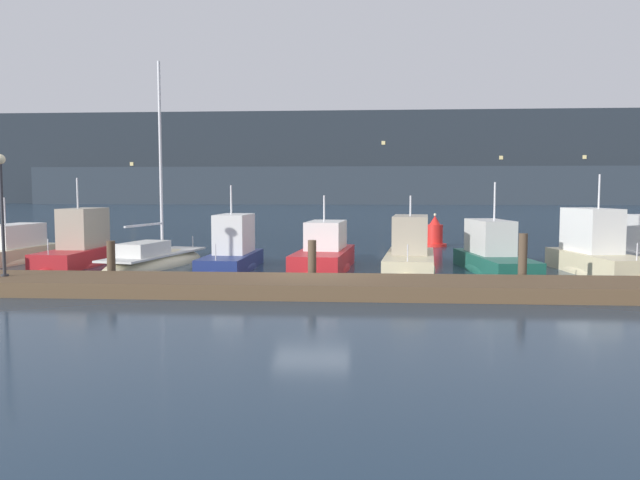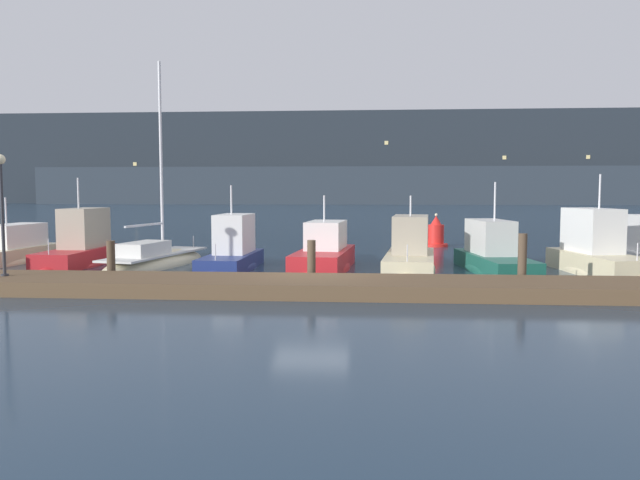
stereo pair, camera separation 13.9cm
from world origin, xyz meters
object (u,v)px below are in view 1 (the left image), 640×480
(motorboat_berth_6, at_px, (410,261))
(channel_buoy, at_px, (435,234))
(motorboat_berth_5, at_px, (324,262))
(motorboat_berth_1, at_px, (6,257))
(motorboat_berth_7, at_px, (493,264))
(motorboat_berth_8, at_px, (597,262))
(motorboat_berth_4, at_px, (232,260))
(motorboat_berth_2, at_px, (80,254))
(sailboat_berth_3, at_px, (155,264))
(dock_lamppost, at_px, (1,194))

(motorboat_berth_6, xyz_separation_m, channel_buoy, (2.12, 10.22, 0.32))
(motorboat_berth_5, bearing_deg, channel_buoy, 62.22)
(motorboat_berth_1, height_order, channel_buoy, motorboat_berth_1)
(motorboat_berth_7, relative_size, channel_buoy, 3.50)
(motorboat_berth_7, height_order, motorboat_berth_8, motorboat_berth_8)
(motorboat_berth_4, xyz_separation_m, motorboat_berth_5, (3.68, 0.08, -0.07))
(motorboat_berth_2, xyz_separation_m, sailboat_berth_3, (3.28, -0.23, -0.38))
(motorboat_berth_1, relative_size, motorboat_berth_2, 1.21)
(motorboat_berth_4, relative_size, motorboat_berth_8, 0.91)
(motorboat_berth_1, height_order, motorboat_berth_8, motorboat_berth_8)
(sailboat_berth_3, distance_m, channel_buoy, 16.07)
(motorboat_berth_2, distance_m, motorboat_berth_4, 6.64)
(motorboat_berth_2, xyz_separation_m, dock_lamppost, (0.61, -6.48, 2.53))
(motorboat_berth_4, relative_size, motorboat_berth_5, 0.89)
(motorboat_berth_4, xyz_separation_m, motorboat_berth_6, (7.08, 0.33, -0.01))
(motorboat_berth_1, height_order, motorboat_berth_7, motorboat_berth_7)
(motorboat_berth_2, height_order, dock_lamppost, dock_lamppost)
(motorboat_berth_2, relative_size, channel_buoy, 3.06)
(sailboat_berth_3, xyz_separation_m, motorboat_berth_5, (7.00, -0.42, 0.20))
(motorboat_berth_2, height_order, motorboat_berth_8, motorboat_berth_8)
(motorboat_berth_1, relative_size, motorboat_berth_8, 1.15)
(motorboat_berth_2, xyz_separation_m, motorboat_berth_7, (16.85, -0.83, -0.17))
(motorboat_berth_5, distance_m, dock_lamppost, 11.61)
(motorboat_berth_7, xyz_separation_m, motorboat_berth_8, (3.79, -0.22, 0.14))
(motorboat_berth_7, bearing_deg, motorboat_berth_5, 178.51)
(motorboat_berth_1, xyz_separation_m, motorboat_berth_7, (20.38, -1.37, 0.05))
(motorboat_berth_8, relative_size, dock_lamppost, 1.57)
(motorboat_berth_2, bearing_deg, channel_buoy, 31.86)
(sailboat_berth_3, xyz_separation_m, motorboat_berth_6, (10.40, -0.17, 0.25))
(motorboat_berth_7, bearing_deg, motorboat_berth_1, 176.17)
(motorboat_berth_1, xyz_separation_m, motorboat_berth_6, (17.21, -0.94, 0.10))
(sailboat_berth_3, relative_size, motorboat_berth_6, 1.40)
(motorboat_berth_4, bearing_deg, channel_buoy, 48.93)
(motorboat_berth_2, bearing_deg, motorboat_berth_7, -2.80)
(motorboat_berth_6, relative_size, channel_buoy, 3.52)
(sailboat_berth_3, relative_size, motorboat_berth_8, 1.52)
(motorboat_berth_1, xyz_separation_m, motorboat_berth_5, (13.81, -1.19, 0.04))
(motorboat_berth_7, bearing_deg, motorboat_berth_4, 179.49)
(motorboat_berth_5, relative_size, motorboat_berth_8, 1.03)
(motorboat_berth_6, relative_size, dock_lamppost, 1.71)
(motorboat_berth_8, bearing_deg, dock_lamppost, -164.82)
(motorboat_berth_1, bearing_deg, sailboat_berth_3, -6.48)
(motorboat_berth_4, height_order, motorboat_berth_8, motorboat_berth_8)
(sailboat_berth_3, height_order, motorboat_berth_5, sailboat_berth_3)
(sailboat_berth_3, bearing_deg, channel_buoy, 38.76)
(motorboat_berth_2, bearing_deg, motorboat_berth_1, 171.30)
(motorboat_berth_1, xyz_separation_m, sailboat_berth_3, (6.81, -0.77, -0.16))
(motorboat_berth_4, distance_m, motorboat_berth_7, 10.25)
(channel_buoy, bearing_deg, dock_lamppost, -132.97)
(motorboat_berth_2, bearing_deg, motorboat_berth_5, -3.64)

